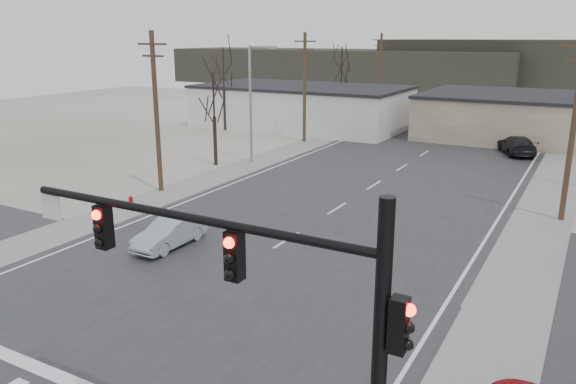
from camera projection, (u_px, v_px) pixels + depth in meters
name	position (u px, v px, depth m)	size (l,w,h in m)	color
ground	(181.00, 308.00, 20.69)	(140.00, 140.00, 0.00)	silver
main_road	(344.00, 204.00, 33.32)	(18.00, 110.00, 0.05)	#28282B
cross_road	(181.00, 307.00, 20.69)	(90.00, 10.00, 0.04)	#28282B
sidewalk_left	(242.00, 168.00, 42.48)	(3.00, 90.00, 0.06)	gray
sidewalk_right	(546.00, 208.00, 32.57)	(3.00, 90.00, 0.06)	gray
traffic_signal_mast	(284.00, 312.00, 10.52)	(8.95, 0.43, 7.20)	black
fire_hydrant	(131.00, 203.00, 32.08)	(0.24, 0.24, 0.87)	#A50C0C
building_left_far	(302.00, 106.00, 61.25)	(22.30, 12.30, 4.50)	silver
building_right_far	(567.00, 119.00, 52.48)	(26.30, 14.30, 4.30)	#C5B497
upole_left_b	(156.00, 110.00, 34.77)	(2.20, 0.30, 10.00)	#4F3425
upole_left_c	(305.00, 86.00, 51.61)	(2.20, 0.30, 10.00)	#4F3425
upole_left_d	(380.00, 74.00, 68.45)	(2.20, 0.30, 10.00)	#4F3425
upole_right_a	(574.00, 125.00, 29.06)	(2.20, 0.30, 10.00)	#4F3425
streetlight_main	(253.00, 98.00, 42.90)	(2.40, 0.25, 9.00)	gray
tree_left_near	(214.00, 97.00, 42.21)	(3.30, 3.30, 7.35)	#2D211B
tree_left_far	(342.00, 66.00, 64.28)	(3.96, 3.96, 8.82)	#2D211B
tree_left_mid	(223.00, 70.00, 57.92)	(3.96, 3.96, 8.82)	#2D211B
hill_left	(338.00, 67.00, 113.59)	(70.00, 18.00, 7.00)	#333026
sedan_crossing	(170.00, 233.00, 26.46)	(1.42, 4.08, 1.34)	#A3A9AE
car_far_a	(517.00, 145.00, 47.17)	(2.16, 5.32, 1.55)	black
car_far_b	(468.00, 103.00, 76.75)	(1.84, 4.58, 1.56)	black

